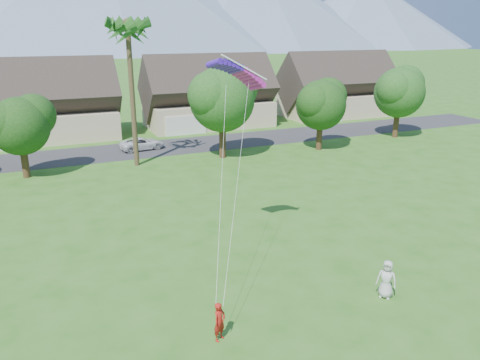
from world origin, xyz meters
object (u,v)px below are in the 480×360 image
kite_flyer (220,322)px  parafoil_kite (238,70)px  watcher (387,279)px  parked_car (142,144)px

kite_flyer → parafoil_kite: size_ratio=0.52×
kite_flyer → parafoil_kite: 11.62m
kite_flyer → watcher: 7.93m
watcher → parafoil_kite: bearing=173.4°
watcher → parked_car: bearing=148.4°
kite_flyer → watcher: watcher is taller
kite_flyer → parked_car: 31.68m
kite_flyer → parafoil_kite: bearing=30.0°
parafoil_kite → watcher: bearing=-66.7°
kite_flyer → parked_car: (3.72, 31.46, -0.19)m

